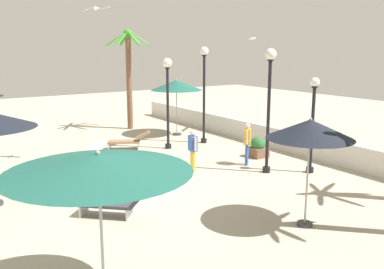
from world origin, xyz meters
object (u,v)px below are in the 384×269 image
object	(u,v)px
lounge_chair_2	(85,155)
seagull_0	(96,9)
lamp_post_3	(204,82)
lounge_chair_0	(115,203)
lamp_post_2	(313,118)
seagull_1	(252,39)
lamp_post_1	(269,93)
planter	(258,148)
patio_umbrella_4	(176,85)
palm_tree_2	(129,67)
patio_umbrella_0	(98,164)
guest_1	(193,147)
guest_0	(247,140)
lamp_post_0	(168,88)
patio_umbrella_3	(310,130)
lounge_chair_1	(129,140)

from	to	relation	value
lounge_chair_2	seagull_0	xyz separation A→B (m)	(0.09, 0.67, 5.48)
lamp_post_3	lounge_chair_0	distance (m)	9.72
lamp_post_2	seagull_1	size ratio (longest dim) A/B	3.23
lamp_post_1	planter	distance (m)	3.37
patio_umbrella_4	palm_tree_2	size ratio (longest dim) A/B	0.53
patio_umbrella_0	palm_tree_2	bearing A→B (deg)	153.05
lamp_post_2	seagull_0	bearing A→B (deg)	-132.73
palm_tree_2	guest_1	distance (m)	9.36
patio_umbrella_0	patio_umbrella_4	distance (m)	14.98
patio_umbrella_0	guest_1	world-z (taller)	patio_umbrella_0
lamp_post_3	lounge_chair_0	world-z (taller)	lamp_post_3
palm_tree_2	seagull_1	bearing A→B (deg)	47.97
patio_umbrella_0	lamp_post_2	xyz separation A→B (m)	(-3.60, 9.40, -0.61)
guest_0	planter	size ratio (longest dim) A/B	1.94
patio_umbrella_4	guest_0	xyz separation A→B (m)	(6.41, -0.75, -1.59)
lounge_chair_0	patio_umbrella_0	bearing A→B (deg)	-25.96
lamp_post_0	guest_1	xyz separation A→B (m)	(3.61, -1.07, -1.80)
palm_tree_2	lamp_post_1	xyz separation A→B (m)	(10.45, 0.48, -0.54)
seagull_1	lamp_post_0	bearing A→B (deg)	-81.76
patio_umbrella_4	guest_1	bearing A→B (deg)	-26.51
seagull_1	lamp_post_2	bearing A→B (deg)	-24.36
lamp_post_1	lamp_post_2	bearing A→B (deg)	55.88
lounge_chair_2	patio_umbrella_3	bearing A→B (deg)	17.65
patio_umbrella_3	guest_0	xyz separation A→B (m)	(-5.16, 2.50, -1.51)
lamp_post_0	seagull_1	xyz separation A→B (m)	(-0.80, 5.55, 2.22)
patio_umbrella_0	guest_0	bearing A→B (deg)	124.77
lamp_post_0	seagull_0	bearing A→B (deg)	-78.20
patio_umbrella_4	lamp_post_2	bearing A→B (deg)	3.49
palm_tree_2	lounge_chair_0	bearing A→B (deg)	-27.27
palm_tree_2	seagull_1	distance (m)	6.80
patio_umbrella_3	lamp_post_1	xyz separation A→B (m)	(-4.00, 2.45, 0.40)
patio_umbrella_3	guest_0	world-z (taller)	patio_umbrella_3
patio_umbrella_3	seagull_1	distance (m)	12.40
lamp_post_1	lamp_post_3	world-z (taller)	lamp_post_3
lamp_post_3	planter	xyz separation A→B (m)	(3.43, 0.35, -2.52)
lounge_chair_0	guest_1	world-z (taller)	guest_1
lamp_post_0	lamp_post_1	distance (m)	5.33
lamp_post_2	lounge_chair_1	size ratio (longest dim) A/B	1.85
patio_umbrella_0	planter	bearing A→B (deg)	124.12
guest_0	guest_1	xyz separation A→B (m)	(-0.44, -2.23, -0.07)
lamp_post_2	guest_1	world-z (taller)	lamp_post_2
lamp_post_1	lounge_chair_0	size ratio (longest dim) A/B	2.54
seagull_0	lounge_chair_0	bearing A→B (deg)	-18.39
patio_umbrella_3	lounge_chair_2	distance (m)	9.25
patio_umbrella_0	lounge_chair_0	world-z (taller)	patio_umbrella_0
lounge_chair_1	patio_umbrella_3	bearing A→B (deg)	1.17
patio_umbrella_0	lamp_post_2	distance (m)	10.08
patio_umbrella_3	lamp_post_2	world-z (taller)	lamp_post_2
lamp_post_2	lounge_chair_0	world-z (taller)	lamp_post_2
lounge_chair_1	lounge_chair_2	size ratio (longest dim) A/B	0.97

